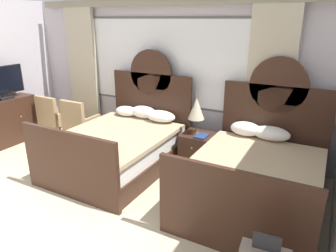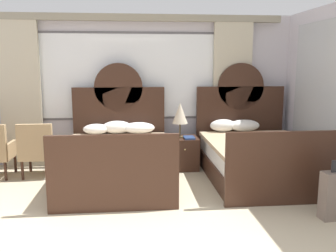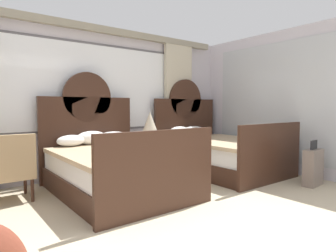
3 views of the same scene
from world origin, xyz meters
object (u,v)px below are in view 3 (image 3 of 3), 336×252
Objects in this scene: bed_near_mirror at (219,152)px; book_on_nightstand at (160,143)px; bed_near_window at (115,166)px; armchair_by_window_left at (11,167)px; nightstand_between_beds at (152,159)px; table_lamp_on_nightstand at (150,121)px; suitcase_on_floor at (313,167)px.

bed_near_mirror is 8.39× the size of book_on_nightstand.
armchair_by_window_left is (-1.30, 0.40, 0.09)m from bed_near_window.
bed_near_mirror is 1.17m from book_on_nightstand.
nightstand_between_beds is at bearing 148.97° from bed_near_mirror.
table_lamp_on_nightstand is at bearing 31.80° from bed_near_window.
suitcase_on_floor is (1.60, -2.25, -0.68)m from table_lamp_on_nightstand.
table_lamp_on_nightstand is at bearing -178.71° from nightstand_between_beds.
book_on_nightstand is at bearing 124.01° from suitcase_on_floor.
bed_near_window is at bearing 179.77° from bed_near_mirror.
nightstand_between_beds is 0.77× the size of suitcase_on_floor.
bed_near_mirror is 1.29m from nightstand_between_beds.
nightstand_between_beds is 0.62× the size of armchair_by_window_left.
armchair_by_window_left is 1.24× the size of suitcase_on_floor.
table_lamp_on_nightstand is 2.42m from armchair_by_window_left.
bed_near_window is 1.36m from armchair_by_window_left.
bed_near_window reaches higher than suitcase_on_floor.
bed_near_window is 1.38m from table_lamp_on_nightstand.
bed_near_mirror is 3.02× the size of suitcase_on_floor.
bed_near_window and bed_near_mirror have the same top height.
bed_near_window reaches higher than table_lamp_on_nightstand.
table_lamp_on_nightstand is 0.84× the size of suitcase_on_floor.
armchair_by_window_left reaches higher than suitcase_on_floor.
table_lamp_on_nightstand is (-0.05, -0.00, 0.70)m from nightstand_between_beds.
armchair_by_window_left is (-3.51, 0.41, 0.10)m from bed_near_mirror.
armchair_by_window_left is at bearing -176.59° from book_on_nightstand.
suitcase_on_floor is at bearing -54.65° from table_lamp_on_nightstand.
suitcase_on_floor is (2.65, -1.60, -0.08)m from bed_near_window.
suitcase_on_floor is at bearing -55.56° from nightstand_between_beds.
nightstand_between_beds is 0.32m from book_on_nightstand.
bed_near_mirror reaches higher than book_on_nightstand.
suitcase_on_floor is (1.45, -2.15, -0.28)m from book_on_nightstand.
table_lamp_on_nightstand is 0.68× the size of armchair_by_window_left.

